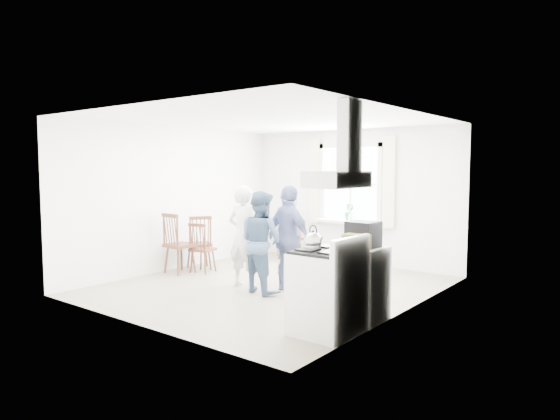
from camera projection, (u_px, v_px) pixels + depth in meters
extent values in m
cube|color=gray|center=(271.00, 287.00, 7.89)|extent=(4.62, 5.12, 0.02)
cube|color=silver|center=(352.00, 197.00, 9.76)|extent=(4.62, 0.04, 2.64)
cube|color=silver|center=(135.00, 217.00, 5.80)|extent=(4.62, 0.04, 2.64)
cube|color=silver|center=(175.00, 199.00, 9.17)|extent=(0.04, 5.12, 2.64)
cube|color=silver|center=(409.00, 212.00, 6.39)|extent=(0.04, 5.12, 2.64)
cube|color=white|center=(271.00, 119.00, 7.67)|extent=(4.62, 5.12, 0.02)
cube|color=white|center=(351.00, 184.00, 9.71)|extent=(1.20, 0.02, 1.40)
cube|color=silver|center=(351.00, 145.00, 9.62)|extent=(1.38, 0.09, 0.09)
cube|color=silver|center=(350.00, 222.00, 9.75)|extent=(1.38, 0.09, 0.09)
cube|color=silver|center=(322.00, 183.00, 10.08)|extent=(0.09, 0.09, 1.58)
cube|color=silver|center=(380.00, 185.00, 9.29)|extent=(0.09, 0.09, 1.58)
cube|color=silver|center=(348.00, 222.00, 9.69)|extent=(1.38, 0.24, 0.06)
cube|color=#F6ECCA|center=(315.00, 181.00, 10.17)|extent=(0.24, 0.05, 1.70)
cube|color=#F6ECCA|center=(389.00, 182.00, 9.17)|extent=(0.24, 0.05, 1.70)
cube|color=silver|center=(337.00, 179.00, 5.44)|extent=(0.45, 0.76, 0.18)
cube|color=silver|center=(350.00, 136.00, 5.31)|extent=(0.14, 0.30, 0.76)
cube|color=slate|center=(289.00, 237.00, 10.54)|extent=(0.40, 0.30, 0.80)
cube|color=white|center=(327.00, 293.00, 5.62)|extent=(0.65, 0.76, 0.92)
cube|color=black|center=(328.00, 251.00, 5.58)|extent=(0.61, 0.72, 0.03)
cube|color=white|center=(351.00, 246.00, 5.39)|extent=(0.06, 0.76, 0.20)
cylinder|color=silver|center=(302.00, 268.00, 5.81)|extent=(0.02, 0.61, 0.02)
sphere|color=silver|center=(313.00, 241.00, 5.57)|extent=(0.20, 0.20, 0.20)
cylinder|color=silver|center=(313.00, 246.00, 5.58)|extent=(0.18, 0.18, 0.04)
torus|color=black|center=(313.00, 230.00, 5.56)|extent=(0.13, 0.04, 0.13)
cube|color=silver|center=(363.00, 283.00, 6.13)|extent=(0.50, 0.55, 0.90)
cube|color=black|center=(363.00, 240.00, 6.08)|extent=(0.37, 0.33, 0.17)
cube|color=black|center=(363.00, 228.00, 6.07)|extent=(0.37, 0.33, 0.15)
cube|color=olive|center=(356.00, 242.00, 5.88)|extent=(0.30, 0.22, 0.19)
cube|color=#452416|center=(203.00, 249.00, 8.90)|extent=(0.44, 0.43, 0.05)
cube|color=#452416|center=(197.00, 237.00, 8.74)|extent=(0.37, 0.12, 0.49)
cylinder|color=#452416|center=(203.00, 261.00, 8.92)|extent=(0.03, 0.03, 0.39)
cube|color=#452416|center=(180.00, 245.00, 8.83)|extent=(0.49, 0.47, 0.05)
cube|color=#452416|center=(170.00, 230.00, 8.66)|extent=(0.44, 0.10, 0.59)
cylinder|color=#452416|center=(180.00, 260.00, 8.85)|extent=(0.04, 0.04, 0.47)
cube|color=#452416|center=(199.00, 244.00, 9.20)|extent=(0.57, 0.58, 0.05)
cube|color=#452416|center=(201.00, 231.00, 9.00)|extent=(0.27, 0.38, 0.55)
cylinder|color=#452416|center=(199.00, 257.00, 9.22)|extent=(0.04, 0.04, 0.44)
imported|color=silver|center=(244.00, 236.00, 7.79)|extent=(0.64, 0.64, 1.60)
imported|color=#425B7C|center=(261.00, 242.00, 7.44)|extent=(0.87, 0.87, 1.52)
imported|color=navy|center=(289.00, 239.00, 7.51)|extent=(1.15, 1.15, 1.60)
imported|color=#32723B|center=(349.00, 212.00, 9.64)|extent=(0.21, 0.21, 0.34)
cube|color=#452416|center=(290.00, 239.00, 10.10)|extent=(0.51, 0.49, 0.05)
cube|color=#452416|center=(283.00, 226.00, 9.99)|extent=(0.38, 0.18, 0.52)
cylinder|color=#452416|center=(290.00, 250.00, 10.12)|extent=(0.03, 0.03, 0.41)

